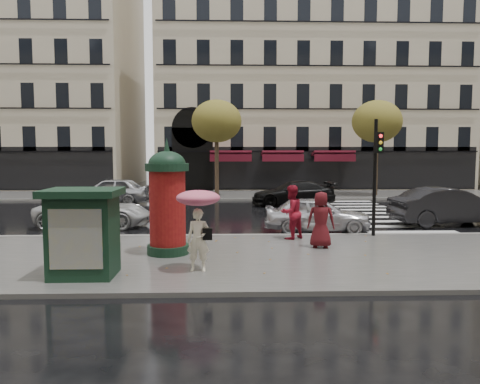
{
  "coord_description": "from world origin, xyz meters",
  "views": [
    {
      "loc": [
        -1.4,
        -14.03,
        3.23
      ],
      "look_at": [
        -0.92,
        1.5,
        1.84
      ],
      "focal_mm": 35.0,
      "sensor_mm": 36.0,
      "label": 1
    }
  ],
  "objects_px": {
    "man_burgundy": "(321,220)",
    "morris_column": "(167,199)",
    "traffic_light": "(376,166)",
    "car_white": "(95,211)",
    "car_black": "(293,193)",
    "woman_red": "(291,212)",
    "car_silver": "(317,214)",
    "car_darkgrey": "(449,206)",
    "car_far_silver": "(110,191)",
    "newsstand": "(84,232)",
    "woman_umbrella": "(198,216)"
  },
  "relations": [
    {
      "from": "morris_column",
      "to": "car_far_silver",
      "type": "relative_size",
      "value": 0.74
    },
    {
      "from": "man_burgundy",
      "to": "traffic_light",
      "type": "bearing_deg",
      "value": -126.96
    },
    {
      "from": "woman_red",
      "to": "car_black",
      "type": "bearing_deg",
      "value": -135.7
    },
    {
      "from": "man_burgundy",
      "to": "morris_column",
      "type": "relative_size",
      "value": 0.52
    },
    {
      "from": "woman_red",
      "to": "newsstand",
      "type": "bearing_deg",
      "value": 1.98
    },
    {
      "from": "man_burgundy",
      "to": "traffic_light",
      "type": "distance_m",
      "value": 3.51
    },
    {
      "from": "car_silver",
      "to": "car_far_silver",
      "type": "relative_size",
      "value": 0.88
    },
    {
      "from": "car_white",
      "to": "car_black",
      "type": "height_order",
      "value": "car_black"
    },
    {
      "from": "woman_red",
      "to": "car_far_silver",
      "type": "height_order",
      "value": "woman_red"
    },
    {
      "from": "car_white",
      "to": "car_far_silver",
      "type": "xyz_separation_m",
      "value": [
        -1.41,
        8.52,
        0.14
      ]
    },
    {
      "from": "car_white",
      "to": "car_far_silver",
      "type": "height_order",
      "value": "car_far_silver"
    },
    {
      "from": "traffic_light",
      "to": "car_darkgrey",
      "type": "xyz_separation_m",
      "value": [
        4.22,
        3.06,
        -1.87
      ]
    },
    {
      "from": "morris_column",
      "to": "car_silver",
      "type": "bearing_deg",
      "value": 38.65
    },
    {
      "from": "car_darkgrey",
      "to": "car_white",
      "type": "distance_m",
      "value": 15.18
    },
    {
      "from": "woman_red",
      "to": "car_black",
      "type": "height_order",
      "value": "woman_red"
    },
    {
      "from": "car_far_silver",
      "to": "car_silver",
      "type": "bearing_deg",
      "value": 48.04
    },
    {
      "from": "woman_umbrella",
      "to": "woman_red",
      "type": "bearing_deg",
      "value": 55.18
    },
    {
      "from": "man_burgundy",
      "to": "car_silver",
      "type": "relative_size",
      "value": 0.44
    },
    {
      "from": "car_silver",
      "to": "newsstand",
      "type": "bearing_deg",
      "value": 139.04
    },
    {
      "from": "car_silver",
      "to": "car_darkgrey",
      "type": "height_order",
      "value": "car_darkgrey"
    },
    {
      "from": "car_black",
      "to": "morris_column",
      "type": "bearing_deg",
      "value": -28.46
    },
    {
      "from": "woman_red",
      "to": "traffic_light",
      "type": "bearing_deg",
      "value": 151.56
    },
    {
      "from": "woman_red",
      "to": "car_white",
      "type": "bearing_deg",
      "value": -61.7
    },
    {
      "from": "traffic_light",
      "to": "car_darkgrey",
      "type": "height_order",
      "value": "traffic_light"
    },
    {
      "from": "woman_red",
      "to": "morris_column",
      "type": "height_order",
      "value": "morris_column"
    },
    {
      "from": "man_burgundy",
      "to": "car_white",
      "type": "distance_m",
      "value": 9.98
    },
    {
      "from": "woman_umbrella",
      "to": "traffic_light",
      "type": "relative_size",
      "value": 0.51
    },
    {
      "from": "car_darkgrey",
      "to": "car_black",
      "type": "bearing_deg",
      "value": 30.13
    },
    {
      "from": "morris_column",
      "to": "car_white",
      "type": "distance_m",
      "value": 7.04
    },
    {
      "from": "car_silver",
      "to": "woman_red",
      "type": "bearing_deg",
      "value": 152.85
    },
    {
      "from": "woman_red",
      "to": "car_black",
      "type": "relative_size",
      "value": 0.39
    },
    {
      "from": "woman_umbrella",
      "to": "car_black",
      "type": "height_order",
      "value": "woman_umbrella"
    },
    {
      "from": "traffic_light",
      "to": "car_far_silver",
      "type": "height_order",
      "value": "traffic_light"
    },
    {
      "from": "traffic_light",
      "to": "car_black",
      "type": "distance_m",
      "value": 10.92
    },
    {
      "from": "morris_column",
      "to": "car_far_silver",
      "type": "height_order",
      "value": "morris_column"
    },
    {
      "from": "woman_umbrella",
      "to": "car_far_silver",
      "type": "xyz_separation_m",
      "value": [
        -6.25,
        16.41,
        -0.75
      ]
    },
    {
      "from": "traffic_light",
      "to": "woman_umbrella",
      "type": "bearing_deg",
      "value": -141.99
    },
    {
      "from": "newsstand",
      "to": "car_silver",
      "type": "distance_m",
      "value": 9.82
    },
    {
      "from": "newsstand",
      "to": "car_white",
      "type": "bearing_deg",
      "value": 103.84
    },
    {
      "from": "woman_red",
      "to": "man_burgundy",
      "type": "height_order",
      "value": "woman_red"
    },
    {
      "from": "woman_umbrella",
      "to": "traffic_light",
      "type": "distance_m",
      "value": 7.85
    },
    {
      "from": "man_burgundy",
      "to": "morris_column",
      "type": "xyz_separation_m",
      "value": [
        -4.78,
        -0.72,
        0.77
      ]
    },
    {
      "from": "car_darkgrey",
      "to": "newsstand",
      "type": "bearing_deg",
      "value": 115.53
    },
    {
      "from": "woman_umbrella",
      "to": "car_far_silver",
      "type": "distance_m",
      "value": 17.58
    },
    {
      "from": "woman_umbrella",
      "to": "newsstand",
      "type": "xyz_separation_m",
      "value": [
        -2.8,
        -0.4,
        -0.32
      ]
    },
    {
      "from": "man_burgundy",
      "to": "car_far_silver",
      "type": "distance_m",
      "value": 16.88
    },
    {
      "from": "woman_red",
      "to": "morris_column",
      "type": "distance_m",
      "value": 4.66
    },
    {
      "from": "woman_umbrella",
      "to": "morris_column",
      "type": "xyz_separation_m",
      "value": [
        -1.04,
        2.08,
        0.24
      ]
    },
    {
      "from": "car_silver",
      "to": "car_black",
      "type": "bearing_deg",
      "value": 3.17
    },
    {
      "from": "traffic_light",
      "to": "newsstand",
      "type": "xyz_separation_m",
      "value": [
        -8.92,
        -5.18,
        -1.45
      ]
    }
  ]
}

